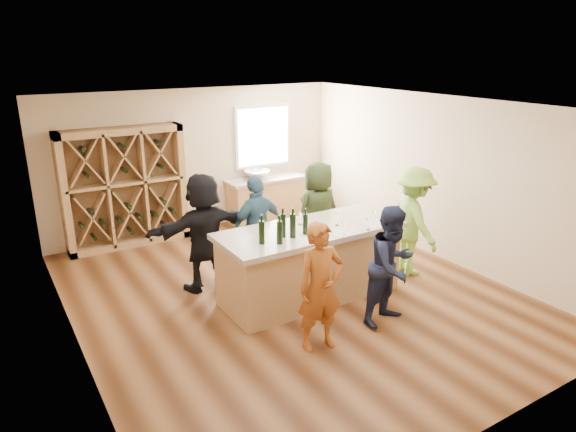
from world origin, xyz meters
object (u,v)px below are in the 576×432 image
wine_bottle_d (293,226)px  person_far_left (204,232)px  wine_bottle_e (305,224)px  person_near_right (392,265)px  wine_rack (125,188)px  wine_bottle_c (283,225)px  wine_bottle_a (262,232)px  person_far_right (318,213)px  person_far_mid (257,228)px  person_near_left (320,287)px  wine_bottle_b (280,233)px  person_server (413,221)px  sink (257,175)px  tasting_counter_base (310,265)px

wine_bottle_d → person_far_left: person_far_left is taller
wine_bottle_e → person_near_right: 1.30m
wine_rack → wine_bottle_c: size_ratio=6.55×
wine_bottle_a → wine_bottle_d: size_ratio=0.95×
wine_bottle_a → person_far_right: bearing=34.5°
wine_bottle_d → person_near_right: size_ratio=0.21×
wine_bottle_d → person_far_mid: (0.09, 1.19, -0.41)m
person_near_left → person_near_right: person_near_right is taller
wine_bottle_e → person_near_left: bearing=-114.1°
wine_bottle_b → person_far_right: (1.55, 1.33, -0.36)m
wine_bottle_d → person_server: bearing=0.6°
wine_rack → person_far_right: (2.56, -2.49, -0.22)m
sink → person_near_left: size_ratio=0.33×
sink → wine_bottle_d: (-1.42, -3.64, 0.23)m
wine_bottle_a → wine_bottle_c: bearing=11.0°
sink → wine_bottle_c: 3.87m
wine_bottle_b → wine_bottle_d: (0.28, 0.11, 0.01)m
sink → person_far_left: (-2.19, -2.36, -0.10)m
wine_bottle_d → person_near_left: size_ratio=0.21×
person_far_right → wine_rack: bearing=-48.5°
wine_bottle_a → person_server: size_ratio=0.18×
wine_rack → wine_bottle_a: (0.81, -3.69, 0.14)m
wine_rack → wine_bottle_e: size_ratio=7.59×
wine_rack → person_far_left: bearing=-78.1°
person_near_left → person_far_right: 2.68m
person_server → wine_bottle_b: bearing=105.1°
sink → person_far_mid: bearing=-118.5°
sink → person_far_mid: (-1.33, -2.44, -0.18)m
person_near_right → person_far_right: bearing=69.9°
wine_bottle_c → sink: bearing=66.8°
wine_bottle_d → person_server: size_ratio=0.19×
sink → person_far_mid: 2.79m
person_far_left → wine_rack: bearing=-81.8°
person_near_right → person_server: (1.37, 1.01, 0.08)m
sink → wine_bottle_d: wine_bottle_d is taller
person_far_mid → person_far_left: 0.87m
person_far_mid → person_far_left: (-0.86, 0.09, 0.07)m
person_near_left → person_near_right: bearing=8.3°
person_server → person_far_right: person_server is taller
tasting_counter_base → person_far_mid: bearing=107.9°
wine_bottle_b → person_near_left: 0.99m
person_near_right → person_far_left: (-1.70, 2.26, 0.09)m
wine_bottle_c → person_far_left: bearing=119.0°
person_near_left → person_far_right: bearing=63.1°
tasting_counter_base → person_near_left: person_near_left is taller
wine_bottle_a → wine_bottle_b: 0.23m
wine_rack → wine_bottle_d: size_ratio=6.56×
person_far_right → wine_bottle_e: bearing=44.3°
person_near_right → wine_bottle_e: bearing=114.2°
sink → person_far_mid: size_ratio=0.32×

